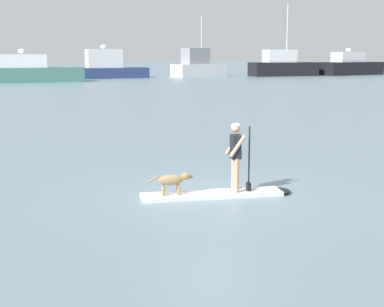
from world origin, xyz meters
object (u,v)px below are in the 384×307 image
person_paddler (236,152)px  dog (173,180)px  moored_boat_starboard (108,67)px  moored_boat_port (198,66)px  paddleboard (221,194)px  moored_boat_outer (283,66)px  moored_boat_far_port (351,66)px  moored_boat_far_starboard (29,71)px

person_paddler → dog: bearing=162.4°
moored_boat_starboard → moored_boat_port: (13.90, -1.54, 0.08)m
paddleboard → moored_boat_starboard: size_ratio=0.34×
paddleboard → moored_boat_starboard: 66.05m
paddleboard → moored_boat_outer: 73.85m
moored_boat_starboard → moored_boat_outer: moored_boat_outer is taller
dog → moored_boat_far_port: size_ratio=0.09×
moored_boat_far_starboard → moored_boat_far_port: moored_boat_far_port is taller
dog → moored_boat_outer: bearing=49.7°
paddleboard → moored_boat_far_starboard: (7.97, 56.97, 1.25)m
moored_boat_starboard → moored_boat_far_port: bearing=-11.4°
moored_boat_far_port → moored_boat_starboard: bearing=168.6°
moored_boat_far_starboard → moored_boat_far_port: bearing=-2.2°
moored_boat_far_starboard → moored_boat_port: bearing=9.4°
dog → moored_boat_outer: size_ratio=0.09×
paddleboard → moored_boat_far_starboard: 57.54m
person_paddler → dog: 1.68m
moored_boat_far_starboard → moored_boat_starboard: size_ratio=1.16×
moored_boat_far_starboard → moored_boat_outer: size_ratio=1.16×
moored_boat_far_starboard → moored_boat_port: (26.17, 4.34, 0.30)m
paddleboard → moored_boat_outer: size_ratio=0.34×
moored_boat_starboard → moored_boat_far_port: 39.85m
moored_boat_starboard → moored_boat_port: moored_boat_port is taller
person_paddler → paddleboard: bearing=162.4°
moored_boat_port → moored_boat_far_starboard: bearing=-170.6°
moored_boat_far_starboard → moored_boat_port: size_ratio=1.43×
person_paddler → moored_boat_outer: size_ratio=0.15×
dog → moored_boat_outer: moored_boat_outer is taller
moored_boat_outer → paddleboard: bearing=-129.4°
paddleboard → person_paddler: person_paddler is taller
paddleboard → moored_boat_outer: moored_boat_outer is taller
moored_boat_far_starboard → moored_boat_far_port: (51.33, -2.01, 0.14)m
moored_boat_port → moored_boat_far_port: bearing=-14.2°
moored_boat_port → moored_boat_far_port: moored_boat_port is taller
moored_boat_far_starboard → moored_boat_outer: (38.92, 0.06, 0.26)m
moored_boat_starboard → moored_boat_far_port: size_ratio=0.96×
dog → moored_boat_far_starboard: 57.34m
dog → moored_boat_port: moored_boat_port is taller
paddleboard → dog: dog is taller
paddleboard → moored_boat_far_starboard: moored_boat_far_starboard is taller
moored_boat_far_starboard → moored_boat_starboard: moored_boat_starboard is taller
dog → moored_boat_port: bearing=59.9°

